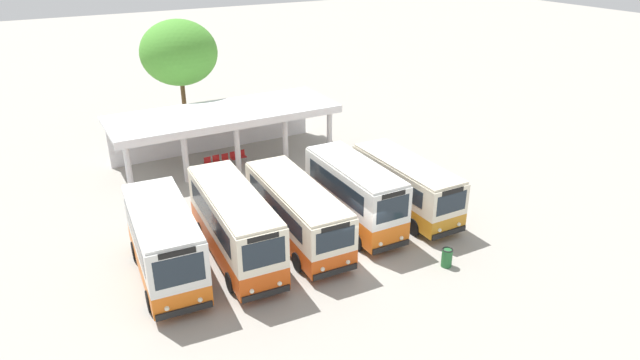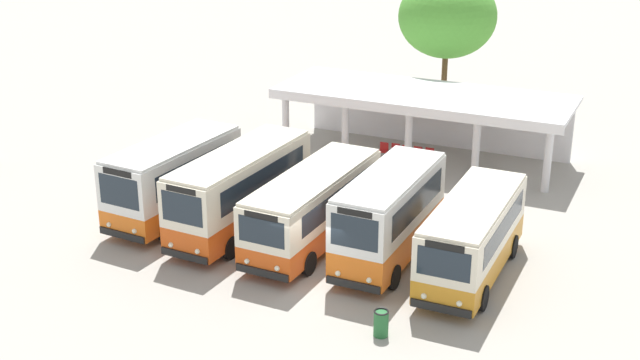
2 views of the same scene
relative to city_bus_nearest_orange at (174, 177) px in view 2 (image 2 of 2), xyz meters
The scene contains 14 objects.
ground_plane 8.50m from the city_bus_nearest_orange, 18.88° to the right, with size 180.00×180.00×0.00m, color #A39E93.
city_bus_nearest_orange is the anchor object (origin of this frame).
city_bus_second_in_row 3.19m from the city_bus_nearest_orange, ahead, with size 2.59×7.94×3.36m.
city_bus_middle_cream 6.38m from the city_bus_nearest_orange, ahead, with size 2.57×8.10×2.93m.
city_bus_fourth_amber 9.56m from the city_bus_nearest_orange, ahead, with size 2.31×6.78×3.44m.
city_bus_fifth_blue 12.75m from the city_bus_nearest_orange, ahead, with size 2.30×7.28×2.97m.
terminal_canopy 14.07m from the city_bus_nearest_orange, 60.17° to the left, with size 14.51×5.28×3.40m.
waiting_chair_end_by_column 11.90m from the city_bus_nearest_orange, 63.15° to the left, with size 0.45×0.45×0.86m.
waiting_chair_second_from_end 12.24m from the city_bus_nearest_orange, 60.83° to the left, with size 0.45×0.45×0.86m.
waiting_chair_middle_seat 12.50m from the city_bus_nearest_orange, 58.38° to the left, with size 0.45×0.45×0.86m.
waiting_chair_fourth_seat 12.86m from the city_bus_nearest_orange, 56.28° to the left, with size 0.45×0.45×0.86m.
waiting_chair_fifth_seat 13.23m from the city_bus_nearest_orange, 54.29° to the left, with size 0.45×0.45×0.86m.
roadside_tree_behind_canopy 19.38m from the city_bus_nearest_orange, 71.07° to the left, with size 5.39×5.39×8.35m.
litter_bin_apron 12.50m from the city_bus_nearest_orange, 24.86° to the right, with size 0.49×0.49×0.90m.
Camera 2 is at (11.59, -24.87, 14.44)m, focal length 47.96 mm.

